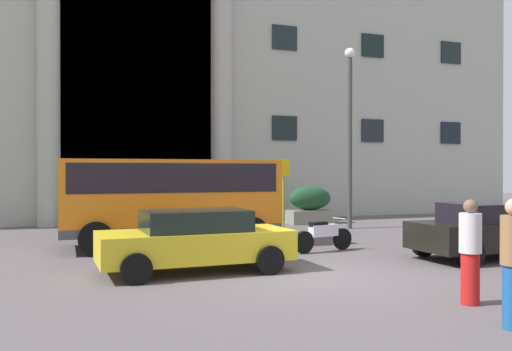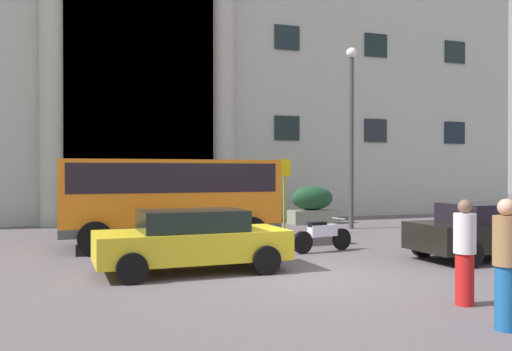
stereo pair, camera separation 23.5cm
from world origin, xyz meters
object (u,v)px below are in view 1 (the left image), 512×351
(hedge_planter_east, at_px, (198,207))
(parked_coupe_end, at_px, (490,230))
(hedge_planter_entrance_left, at_px, (310,205))
(motorcycle_far_end, at_px, (322,235))
(lamppost_plaza_centre, at_px, (350,122))
(parked_estate_mid, at_px, (195,240))
(pedestrian_child_trailing, at_px, (470,251))
(orange_minibus, at_px, (170,194))
(bus_stop_sign, at_px, (284,188))

(hedge_planter_east, bearing_deg, parked_coupe_end, -63.41)
(hedge_planter_entrance_left, relative_size, motorcycle_far_end, 1.00)
(parked_coupe_end, relative_size, lamppost_plaza_centre, 0.59)
(parked_estate_mid, bearing_deg, pedestrian_child_trailing, -51.78)
(orange_minibus, relative_size, parked_coupe_end, 1.51)
(bus_stop_sign, xyz_separation_m, pedestrian_child_trailing, (-0.82, -9.95, -0.74))
(parked_estate_mid, xyz_separation_m, parked_coupe_end, (7.43, -0.72, 0.02))
(orange_minibus, height_order, hedge_planter_east, orange_minibus)
(orange_minibus, xyz_separation_m, parked_coupe_end, (7.19, -4.89, -0.80))
(orange_minibus, relative_size, hedge_planter_east, 3.40)
(pedestrian_child_trailing, xyz_separation_m, lamppost_plaza_centre, (4.02, 11.04, 3.19))
(bus_stop_sign, distance_m, parked_estate_mid, 7.21)
(orange_minibus, xyz_separation_m, parked_estate_mid, (-0.24, -4.16, -0.82))
(pedestrian_child_trailing, bearing_deg, orange_minibus, 97.33)
(motorcycle_far_end, bearing_deg, pedestrian_child_trailing, -105.46)
(orange_minibus, bearing_deg, parked_coupe_end, -33.88)
(hedge_planter_entrance_left, bearing_deg, bus_stop_sign, -127.96)
(orange_minibus, xyz_separation_m, hedge_planter_east, (2.11, 5.26, -0.73))
(orange_minibus, xyz_separation_m, pedestrian_child_trailing, (3.38, -8.50, -0.65))
(bus_stop_sign, relative_size, lamppost_plaza_centre, 0.38)
(hedge_planter_entrance_left, bearing_deg, lamppost_plaza_centre, -75.46)
(orange_minibus, xyz_separation_m, lamppost_plaza_centre, (7.41, 2.54, 2.54))
(orange_minibus, relative_size, pedestrian_child_trailing, 3.52)
(parked_coupe_end, relative_size, motorcycle_far_end, 2.10)
(bus_stop_sign, relative_size, hedge_planter_entrance_left, 1.36)
(bus_stop_sign, relative_size, pedestrian_child_trailing, 1.51)
(bus_stop_sign, relative_size, parked_coupe_end, 0.65)
(pedestrian_child_trailing, bearing_deg, parked_estate_mid, 115.50)
(bus_stop_sign, bearing_deg, motorcycle_far_end, -97.00)
(bus_stop_sign, height_order, hedge_planter_east, bus_stop_sign)
(orange_minibus, height_order, parked_coupe_end, orange_minibus)
(hedge_planter_east, bearing_deg, orange_minibus, -111.88)
(bus_stop_sign, height_order, hedge_planter_entrance_left, bus_stop_sign)
(hedge_planter_entrance_left, height_order, parked_coupe_end, hedge_planter_entrance_left)
(hedge_planter_entrance_left, xyz_separation_m, pedestrian_child_trailing, (-3.44, -13.30, 0.12))
(hedge_planter_east, xyz_separation_m, motorcycle_far_end, (1.61, -7.70, -0.34))
(orange_minibus, height_order, hedge_planter_entrance_left, orange_minibus)
(hedge_planter_east, height_order, parked_coupe_end, hedge_planter_east)
(parked_coupe_end, relative_size, pedestrian_child_trailing, 2.33)
(parked_coupe_end, bearing_deg, bus_stop_sign, 114.07)
(hedge_planter_east, bearing_deg, motorcycle_far_end, -78.18)
(hedge_planter_entrance_left, xyz_separation_m, lamppost_plaza_centre, (0.59, -2.26, 3.31))
(pedestrian_child_trailing, bearing_deg, parked_coupe_end, 29.11)
(parked_estate_mid, height_order, lamppost_plaza_centre, lamppost_plaza_centre)
(hedge_planter_entrance_left, bearing_deg, pedestrian_child_trailing, -104.48)
(parked_coupe_end, bearing_deg, lamppost_plaza_centre, 87.14)
(hedge_planter_entrance_left, relative_size, hedge_planter_east, 1.07)
(orange_minibus, distance_m, pedestrian_child_trailing, 9.17)
(hedge_planter_entrance_left, distance_m, hedge_planter_east, 4.73)
(parked_estate_mid, bearing_deg, orange_minibus, 85.08)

